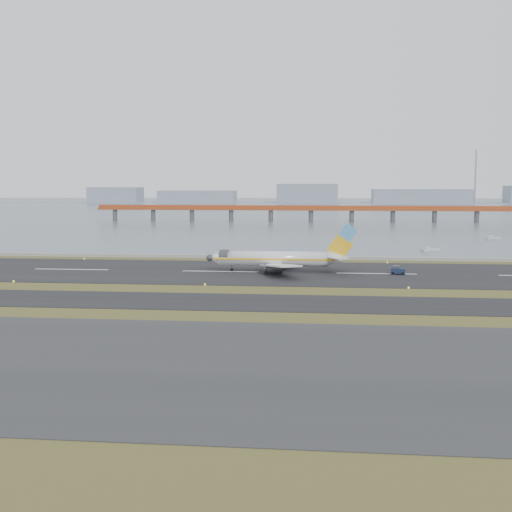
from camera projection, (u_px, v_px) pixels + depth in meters
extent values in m
plane|color=#384217|center=(199.00, 291.00, 136.67)|extent=(1000.00, 1000.00, 0.00)
cube|color=#29292B|center=(118.00, 362.00, 82.30)|extent=(1000.00, 50.00, 0.10)
cube|color=black|center=(187.00, 301.00, 124.81)|extent=(1000.00, 18.00, 0.10)
cube|color=black|center=(220.00, 272.00, 166.33)|extent=(1000.00, 45.00, 0.10)
cube|color=#999994|center=(236.00, 257.00, 195.93)|extent=(1000.00, 2.50, 1.00)
cube|color=#424E5F|center=(293.00, 208.00, 591.41)|extent=(1400.00, 800.00, 1.30)
cube|color=#A4421C|center=(311.00, 209.00, 380.97)|extent=(260.00, 5.00, 1.60)
cube|color=#A4421C|center=(311.00, 207.00, 380.80)|extent=(260.00, 0.40, 1.40)
cylinder|color=#4C4C51|center=(153.00, 216.00, 391.05)|extent=(2.80, 2.80, 7.00)
cylinder|color=#4C4C51|center=(311.00, 217.00, 381.48)|extent=(2.80, 2.80, 7.00)
cylinder|color=#4C4C51|center=(477.00, 218.00, 371.90)|extent=(2.80, 2.80, 7.00)
cube|color=#8791A0|center=(299.00, 203.00, 749.58)|extent=(1400.00, 80.00, 1.00)
cube|color=#8791A0|center=(116.00, 195.00, 770.50)|extent=(60.00, 35.00, 18.00)
cube|color=#8791A0|center=(198.00, 197.00, 760.75)|extent=(90.00, 35.00, 14.00)
cube|color=#8791A0|center=(307.00, 193.00, 747.34)|extent=(70.00, 35.00, 22.00)
cube|color=#8791A0|center=(421.00, 196.00, 734.71)|extent=(110.00, 35.00, 16.00)
cylinder|color=#8791A0|center=(475.00, 177.00, 726.24)|extent=(1.80, 1.80, 60.00)
cylinder|color=silver|center=(274.00, 259.00, 165.74)|extent=(28.00, 3.80, 3.80)
cone|color=silver|center=(214.00, 258.00, 167.29)|extent=(3.20, 3.80, 3.80)
cone|color=silver|center=(337.00, 258.00, 164.09)|extent=(5.00, 3.80, 3.80)
cube|color=yellow|center=(273.00, 259.00, 163.84)|extent=(31.00, 0.06, 0.45)
cube|color=yellow|center=(274.00, 258.00, 167.64)|extent=(31.00, 0.06, 0.45)
cube|color=silver|center=(280.00, 265.00, 157.19)|extent=(11.31, 15.89, 1.66)
cube|color=silver|center=(284.00, 258.00, 174.00)|extent=(11.31, 15.89, 1.66)
cylinder|color=#3A3B40|center=(274.00, 269.00, 159.97)|extent=(4.20, 2.10, 2.10)
cylinder|color=#3A3B40|center=(277.00, 263.00, 171.83)|extent=(4.20, 2.10, 2.10)
cube|color=yellow|center=(340.00, 247.00, 163.68)|extent=(6.80, 0.35, 6.85)
cube|color=#4FA3DF|center=(348.00, 232.00, 163.07)|extent=(4.85, 0.37, 4.90)
cube|color=silver|center=(338.00, 258.00, 160.24)|extent=(5.64, 6.80, 0.22)
cube|color=silver|center=(338.00, 255.00, 167.76)|extent=(5.64, 6.80, 0.22)
cylinder|color=black|center=(232.00, 270.00, 167.18)|extent=(0.80, 0.28, 0.80)
cylinder|color=black|center=(279.00, 271.00, 163.15)|extent=(1.00, 0.38, 1.00)
cylinder|color=black|center=(280.00, 268.00, 168.69)|extent=(1.00, 0.38, 1.00)
cube|color=#15223C|center=(398.00, 271.00, 161.08)|extent=(3.73, 2.42, 1.31)
cube|color=#3A3B40|center=(396.00, 267.00, 161.09)|extent=(1.74, 1.83, 0.77)
cylinder|color=black|center=(393.00, 273.00, 160.58)|extent=(0.80, 0.43, 0.77)
cylinder|color=black|center=(393.00, 273.00, 162.27)|extent=(0.80, 0.43, 0.77)
cylinder|color=black|center=(403.00, 274.00, 160.03)|extent=(0.80, 0.43, 0.77)
cylinder|color=black|center=(403.00, 273.00, 161.72)|extent=(0.80, 0.43, 0.77)
cube|color=#BABBBE|center=(431.00, 250.00, 216.27)|extent=(7.01, 4.70, 0.87)
cube|color=#BABBBE|center=(427.00, 248.00, 215.73)|extent=(2.39, 2.19, 0.87)
cube|color=#BABBBE|center=(493.00, 238.00, 261.91)|extent=(7.18, 4.73, 0.89)
cube|color=#BABBBE|center=(490.00, 237.00, 261.37)|extent=(2.43, 2.23, 0.89)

